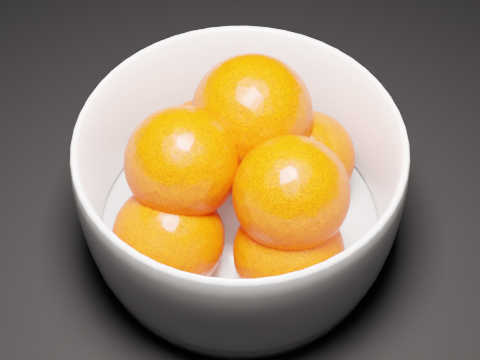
% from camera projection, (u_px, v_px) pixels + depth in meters
% --- Properties ---
extents(bowl, '(0.25, 0.25, 0.12)m').
position_uv_depth(bowl, '(240.00, 185.00, 0.53)').
color(bowl, silver).
rests_on(bowl, ground).
extents(orange_pile, '(0.19, 0.20, 0.14)m').
position_uv_depth(orange_pile, '(241.00, 177.00, 0.52)').
color(orange_pile, '#ED2B00').
rests_on(orange_pile, bowl).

